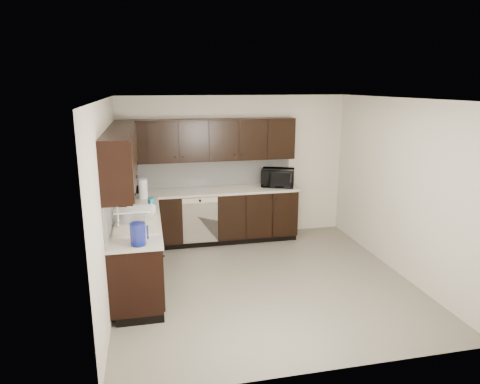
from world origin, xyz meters
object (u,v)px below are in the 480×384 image
microwave (278,178)px  blue_pitcher (138,234)px  storage_bin (133,216)px  sink (137,230)px  toaster_oven (134,188)px

microwave → blue_pitcher: size_ratio=2.18×
microwave → storage_bin: microwave is taller
storage_bin → microwave: bearing=32.3°
sink → toaster_oven: (-0.07, 1.70, 0.16)m
sink → toaster_oven: size_ratio=2.60×
sink → storage_bin: (-0.04, 0.17, 0.14)m
toaster_oven → blue_pitcher: blue_pitcher is taller
microwave → blue_pitcher: (-2.35, -2.39, -0.03)m
storage_bin → blue_pitcher: bearing=-84.9°
blue_pitcher → microwave: bearing=29.4°
sink → toaster_oven: 1.70m
sink → storage_bin: bearing=103.1°
toaster_oven → sink: bearing=-101.1°
toaster_oven → storage_bin: bearing=-102.3°
sink → toaster_oven: bearing=92.3°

